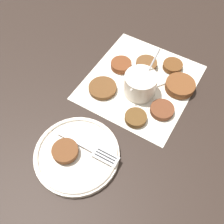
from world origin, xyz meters
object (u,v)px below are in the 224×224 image
fritter_on_plate (65,151)px  fork (93,150)px  sauce_bowl (140,85)px  serving_plate (76,154)px

fritter_on_plate → fork: 0.07m
fritter_on_plate → fork: bearing=129.4°
sauce_bowl → serving_plate: sauce_bowl is taller
fork → sauce_bowl: bearing=-176.7°
sauce_bowl → fork: bearing=3.3°
serving_plate → fork: size_ratio=1.22×
fritter_on_plate → fork: size_ratio=0.37×
serving_plate → fritter_on_plate: (0.01, -0.02, 0.02)m
sauce_bowl → serving_plate: bearing=-4.2°
serving_plate → fritter_on_plate: bearing=-53.3°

